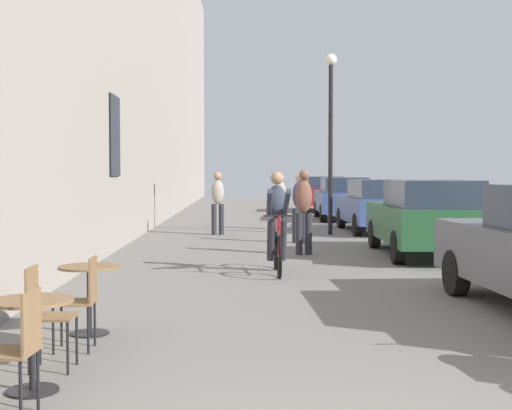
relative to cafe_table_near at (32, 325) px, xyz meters
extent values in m
cube|color=black|center=(-1.07, 9.73, 1.95)|extent=(0.04, 1.10, 1.70)
cylinder|color=black|center=(0.00, 0.00, -0.51)|extent=(0.40, 0.40, 0.02)
cylinder|color=black|center=(0.00, 0.00, -0.16)|extent=(0.05, 0.05, 0.67)
cylinder|color=brown|center=(0.00, 0.00, 0.19)|extent=(0.64, 0.64, 0.02)
cylinder|color=black|center=(0.15, -0.78, -0.30)|extent=(0.02, 0.02, 0.45)
cylinder|color=black|center=(0.17, -0.45, -0.30)|extent=(0.02, 0.02, 0.45)
cube|color=brown|center=(0.00, -0.60, -0.06)|extent=(0.41, 0.41, 0.02)
cube|color=brown|center=(0.18, -0.62, 0.16)|extent=(0.04, 0.34, 0.42)
cylinder|color=black|center=(0.16, 0.78, -0.30)|extent=(0.02, 0.02, 0.45)
cylinder|color=black|center=(0.16, 0.46, -0.30)|extent=(0.02, 0.02, 0.45)
cylinder|color=black|center=(-0.16, 0.78, -0.30)|extent=(0.02, 0.02, 0.45)
cylinder|color=black|center=(-0.16, 0.46, -0.30)|extent=(0.02, 0.02, 0.45)
cube|color=brown|center=(0.00, 0.62, -0.06)|extent=(0.38, 0.38, 0.02)
cube|color=brown|center=(-0.18, 0.62, 0.16)|extent=(0.02, 0.34, 0.42)
cylinder|color=black|center=(0.02, 1.97, -0.51)|extent=(0.40, 0.40, 0.02)
cylinder|color=black|center=(0.02, 1.97, -0.16)|extent=(0.05, 0.05, 0.67)
cylinder|color=brown|center=(0.02, 1.97, 0.19)|extent=(0.64, 0.64, 0.02)
cylinder|color=black|center=(-0.14, 1.13, -0.30)|extent=(0.02, 0.02, 0.45)
cylinder|color=black|center=(-0.14, 1.46, -0.30)|extent=(0.02, 0.02, 0.45)
cylinder|color=black|center=(0.19, 1.14, -0.30)|extent=(0.02, 0.02, 0.45)
cylinder|color=black|center=(0.18, 1.46, -0.30)|extent=(0.02, 0.02, 0.45)
cube|color=brown|center=(0.02, 1.30, -0.06)|extent=(0.39, 0.39, 0.02)
cube|color=brown|center=(0.20, 1.30, 0.16)|extent=(0.03, 0.34, 0.42)
torus|color=black|center=(2.22, 5.93, -0.19)|extent=(0.06, 0.71, 0.71)
torus|color=black|center=(2.21, 6.98, -0.19)|extent=(0.06, 0.71, 0.71)
cylinder|color=maroon|center=(2.21, 6.89, 0.09)|extent=(0.04, 0.21, 0.58)
cylinder|color=maroon|center=(2.22, 6.39, 0.43)|extent=(0.04, 0.82, 0.14)
cylinder|color=maroon|center=(2.22, 5.95, 0.14)|extent=(0.04, 0.09, 0.67)
cylinder|color=maroon|center=(2.21, 6.48, -0.15)|extent=(0.04, 1.00, 0.12)
cylinder|color=black|center=(2.22, 5.98, 0.48)|extent=(0.52, 0.03, 0.03)
ellipsoid|color=black|center=(2.21, 6.80, 0.41)|extent=(0.12, 0.24, 0.06)
ellipsoid|color=#2D3342|center=(2.21, 6.72, 0.68)|extent=(0.34, 0.35, 0.59)
sphere|color=#A57A5B|center=(2.21, 6.68, 1.08)|extent=(0.22, 0.22, 0.22)
cylinder|color=#26262D|center=(2.31, 6.64, 0.03)|extent=(0.13, 0.40, 0.75)
cylinder|color=#26262D|center=(2.11, 6.64, 0.03)|extent=(0.13, 0.40, 0.75)
cylinder|color=#2D3342|center=(2.36, 6.33, 0.68)|extent=(0.11, 0.75, 0.48)
cylinder|color=#2D3342|center=(2.07, 6.33, 0.68)|extent=(0.10, 0.75, 0.48)
cylinder|color=#26262D|center=(2.79, 9.17, -0.09)|extent=(0.14, 0.14, 0.86)
cylinder|color=#26262D|center=(2.99, 9.20, -0.09)|extent=(0.14, 0.14, 0.86)
ellipsoid|color=brown|center=(2.89, 9.18, 0.68)|extent=(0.37, 0.29, 0.68)
sphere|color=brown|center=(2.89, 9.18, 1.12)|extent=(0.22, 0.22, 0.22)
cylinder|color=#26262D|center=(2.89, 11.62, -0.11)|extent=(0.14, 0.14, 0.83)
cylinder|color=#26262D|center=(3.09, 11.59, -0.11)|extent=(0.14, 0.14, 0.83)
ellipsoid|color=#4C3D5B|center=(2.99, 11.61, 0.64)|extent=(0.37, 0.28, 0.66)
sphere|color=tan|center=(2.99, 11.61, 1.06)|extent=(0.22, 0.22, 0.22)
cylinder|color=#26262D|center=(1.06, 13.96, -0.10)|extent=(0.14, 0.14, 0.84)
cylinder|color=#26262D|center=(0.86, 13.95, -0.10)|extent=(0.14, 0.14, 0.84)
ellipsoid|color=#9E9384|center=(0.96, 13.95, 0.65)|extent=(0.36, 0.26, 0.66)
sphere|color=#A57A5B|center=(0.96, 13.95, 1.08)|extent=(0.22, 0.22, 0.22)
cylinder|color=#26262D|center=(2.65, 15.78, -0.12)|extent=(0.14, 0.14, 0.80)
cylinder|color=#26262D|center=(2.85, 15.80, -0.12)|extent=(0.14, 0.14, 0.80)
ellipsoid|color=#9E9384|center=(2.75, 15.79, 0.60)|extent=(0.36, 0.27, 0.64)
sphere|color=tan|center=(2.75, 15.79, 1.02)|extent=(0.22, 0.22, 0.22)
cylinder|color=black|center=(4.02, 13.93, 1.78)|extent=(0.12, 0.12, 4.60)
sphere|color=silver|center=(4.02, 13.93, 4.22)|extent=(0.32, 0.32, 0.32)
cylinder|color=black|center=(4.57, 4.25, -0.21)|extent=(0.23, 0.63, 0.63)
cube|color=#23512D|center=(5.37, 9.02, 0.15)|extent=(1.94, 4.40, 0.71)
cube|color=#283342|center=(5.35, 8.50, 0.76)|extent=(1.59, 2.39, 0.53)
cylinder|color=black|center=(4.59, 10.48, -0.21)|extent=(0.22, 0.63, 0.63)
cylinder|color=black|center=(6.23, 10.42, -0.21)|extent=(0.22, 0.63, 0.63)
cylinder|color=black|center=(4.50, 7.61, -0.21)|extent=(0.22, 0.63, 0.63)
cylinder|color=black|center=(6.14, 7.56, -0.21)|extent=(0.22, 0.63, 0.63)
cube|color=#384C84|center=(5.46, 14.84, 0.13)|extent=(1.83, 4.24, 0.69)
cube|color=#283342|center=(5.47, 14.34, 0.72)|extent=(1.51, 2.30, 0.51)
cylinder|color=black|center=(4.64, 16.22, -0.22)|extent=(0.21, 0.61, 0.61)
cylinder|color=black|center=(6.22, 16.25, -0.22)|extent=(0.21, 0.61, 0.61)
cylinder|color=black|center=(4.69, 13.44, -0.22)|extent=(0.21, 0.61, 0.61)
cylinder|color=black|center=(6.28, 13.47, -0.22)|extent=(0.21, 0.61, 0.61)
cube|color=#384C84|center=(5.22, 20.12, 0.13)|extent=(1.90, 4.32, 0.69)
cube|color=#283342|center=(5.20, 19.61, 0.74)|extent=(1.56, 2.35, 0.52)
cylinder|color=black|center=(4.46, 21.55, -0.21)|extent=(0.22, 0.62, 0.62)
cylinder|color=black|center=(6.07, 21.50, -0.21)|extent=(0.22, 0.62, 0.62)
cylinder|color=black|center=(4.37, 18.74, -0.21)|extent=(0.22, 0.62, 0.62)
cylinder|color=black|center=(5.98, 18.69, -0.21)|extent=(0.22, 0.62, 0.62)
cube|color=maroon|center=(5.19, 25.83, 0.14)|extent=(1.92, 4.34, 0.70)
cube|color=#283342|center=(5.17, 25.32, 0.74)|extent=(1.57, 2.36, 0.52)
cylinder|color=black|center=(4.43, 27.27, -0.21)|extent=(0.22, 0.62, 0.62)
cylinder|color=black|center=(6.04, 27.21, -0.21)|extent=(0.22, 0.62, 0.62)
cylinder|color=black|center=(4.33, 24.45, -0.21)|extent=(0.22, 0.62, 0.62)
cylinder|color=black|center=(5.94, 24.39, -0.21)|extent=(0.22, 0.62, 0.62)
camera|label=1|loc=(1.62, -5.49, 1.17)|focal=50.26mm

